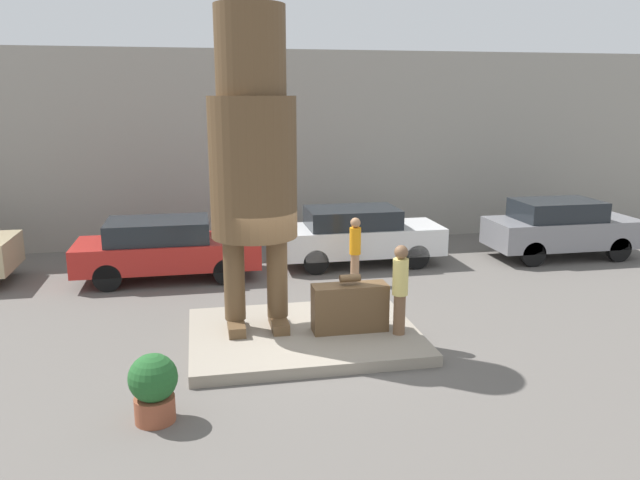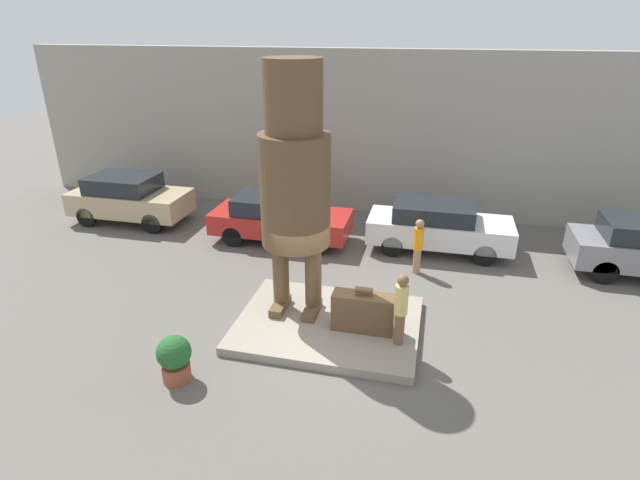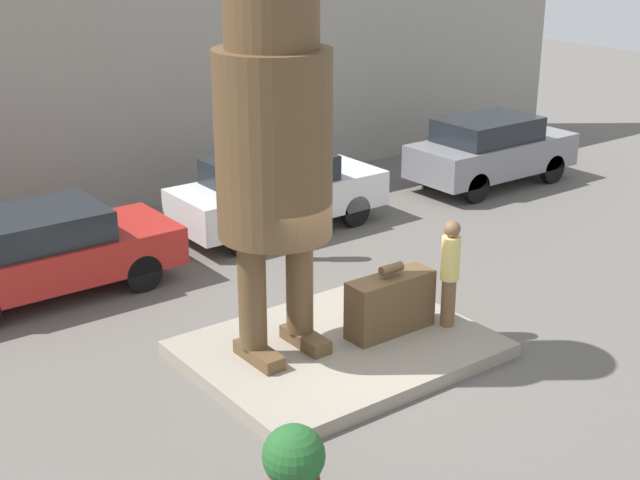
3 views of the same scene
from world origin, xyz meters
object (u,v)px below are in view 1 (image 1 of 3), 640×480
Objects in this scene: tourist at (400,286)px; statue_figure at (253,147)px; giant_suitcase at (350,307)px; planter_pot at (154,386)px; parked_car_white at (358,234)px; worker_hivis at (355,248)px; parked_car_grey at (561,227)px; parked_car_red at (166,247)px.

statue_figure is at bearing 161.10° from tourist.
planter_pot is at bearing -145.36° from giant_suitcase.
worker_hivis is at bearing -106.77° from parked_car_white.
worker_hivis is (-6.43, -1.34, 0.03)m from parked_car_grey.
giant_suitcase is at bearing -53.91° from parked_car_red.
parked_car_red is at bearing -175.36° from parked_car_white.
parked_car_white is 2.69× the size of worker_hivis.
parked_car_red is (-1.87, 4.40, -2.84)m from statue_figure.
tourist is 3.97m from worker_hivis.
worker_hivis is (-0.52, -1.74, 0.07)m from parked_car_white.
tourist is at bearing -22.83° from giant_suitcase.
worker_hivis reaches higher than giant_suitcase.
parked_car_grey is at bearing 11.76° from worker_hivis.
worker_hivis is at bearing 48.35° from statue_figure.
parked_car_white is at bearing 55.88° from statue_figure.
planter_pot is at bearing -89.11° from parked_car_red.
worker_hivis reaches higher than parked_car_white.
tourist is at bearing -92.29° from worker_hivis.
giant_suitcase is 4.22m from planter_pot.
statue_figure is 4.62m from planter_pot.
parked_car_white is 9.22m from planter_pot.
planter_pot is at bearing -146.12° from parked_car_grey.
parked_car_grey reaches higher than parked_car_white.
giant_suitcase is (1.72, -0.52, -3.00)m from statue_figure.
tourist is at bearing -141.18° from parked_car_grey.
parked_car_white is (5.13, 0.42, 0.02)m from parked_car_red.
planter_pot is (-10.93, -7.34, -0.34)m from parked_car_grey.
statue_figure is at bearing -154.28° from parked_car_grey.
planter_pot is at bearing -122.98° from parked_car_white.
tourist is at bearing 25.14° from planter_pot.
tourist is 5.75m from parked_car_white.
worker_hivis is (4.50, 6.00, 0.37)m from planter_pot.
giant_suitcase is at bearing -105.86° from worker_hivis.
parked_car_grey is 4.16× the size of planter_pot.
statue_figure is 3.55× the size of worker_hivis.
parked_car_white is at bearing 176.16° from parked_car_grey.
tourist is at bearing -18.90° from statue_figure.
statue_figure is 1.30× the size of parked_car_red.
statue_figure reaches higher than tourist.
parked_car_grey reaches higher than planter_pot.
worker_hivis reaches higher than parked_car_red.
parked_car_grey is at bearing 38.82° from tourist.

